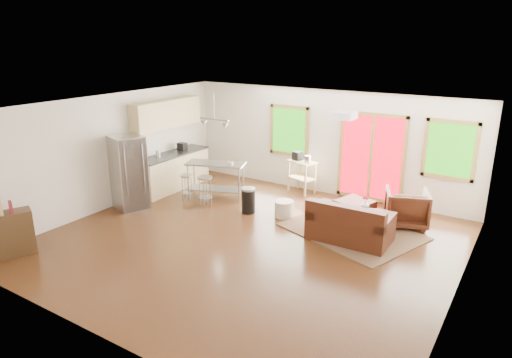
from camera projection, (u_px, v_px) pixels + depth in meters
The scene contains 28 objects.
floor at pixel (248, 242), 8.87m from camera, with size 7.50×7.00×0.02m, color #341C0D.
ceiling at pixel (247, 108), 8.08m from camera, with size 7.50×7.00×0.02m, color white.
back_wall at pixel (325, 142), 11.30m from camera, with size 7.50×0.02×2.60m, color silver.
left_wall at pixel (110, 152), 10.40m from camera, with size 0.02×7.00×2.60m, color silver.
right_wall at pixel (465, 220), 6.55m from camera, with size 0.02×7.00×2.60m, color silver.
front_wall at pixel (91, 249), 5.65m from camera, with size 7.50×0.02×2.60m, color silver.
window_left at pixel (289, 131), 11.72m from camera, with size 1.10×0.05×1.30m.
french_doors at pixel (371, 157), 10.71m from camera, with size 1.60×0.05×2.10m.
window_right at pixel (450, 150), 9.72m from camera, with size 1.10×0.05×1.30m.
rug at pixel (352, 231), 9.31m from camera, with size 2.51×1.93×0.03m, color #465838.
loveseat at pixel (349, 225), 8.80m from camera, with size 1.55×0.89×0.82m.
coffee_table at pixel (362, 215), 9.29m from camera, with size 1.12×0.85×0.40m.
armchair at pixel (407, 206), 9.52m from camera, with size 0.84×0.79×0.86m, color black.
ottoman at pixel (355, 210), 9.86m from camera, with size 0.66×0.66×0.44m, color black.
pouf at pixel (284, 209), 10.06m from camera, with size 0.41×0.41×0.36m, color beige.
vase at pixel (365, 204), 9.41m from camera, with size 0.24×0.24×0.30m.
book at pixel (375, 208), 9.07m from camera, with size 0.23×0.03×0.31m, color maroon.
cabinets at pixel (171, 154), 11.74m from camera, with size 0.64×2.24×2.30m.
refrigerator at pixel (129, 173), 10.38m from camera, with size 0.87×0.85×1.70m.
island at pixel (216, 174), 11.10m from camera, with size 1.52×1.01×0.89m.
cup at pixel (231, 163), 10.52m from camera, with size 0.13×0.10×0.13m, color white.
bar_stool_a at pixel (187, 181), 10.96m from camera, with size 0.39×0.39×0.65m.
bar_stool_b at pixel (205, 184), 10.56m from camera, with size 0.44×0.44×0.73m.
trash_can at pixel (248, 200), 10.26m from camera, with size 0.40×0.40×0.58m.
kitchen_cart at pixel (302, 165), 11.46m from camera, with size 0.79×0.63×1.05m.
bookshelf at pixel (5, 234), 8.17m from camera, with size 0.71×0.99×1.09m.
ceiling_flush at pixel (344, 115), 7.77m from camera, with size 0.35×0.35×0.12m, color white.
pendant_light at pixel (214, 124), 10.48m from camera, with size 0.80×0.18×0.79m.
Camera 1 is at (4.48, -6.75, 3.82)m, focal length 32.00 mm.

